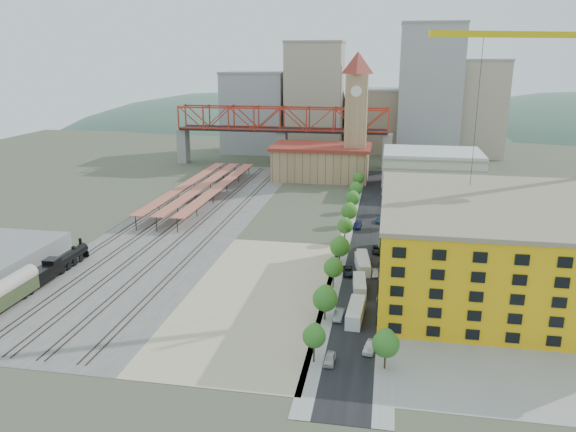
% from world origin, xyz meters
% --- Properties ---
extents(ground, '(400.00, 400.00, 0.00)m').
position_xyz_m(ground, '(0.00, 0.00, 0.00)').
color(ground, '#474C38').
rests_on(ground, ground).
extents(ballast_strip, '(36.00, 165.00, 0.06)m').
position_xyz_m(ballast_strip, '(-36.00, 17.50, 0.03)').
color(ballast_strip, '#605E59').
rests_on(ballast_strip, ground).
extents(dirt_lot, '(28.00, 67.00, 0.06)m').
position_xyz_m(dirt_lot, '(-4.00, -31.50, 0.03)').
color(dirt_lot, tan).
rests_on(dirt_lot, ground).
extents(street_asphalt, '(12.00, 170.00, 0.06)m').
position_xyz_m(street_asphalt, '(16.00, 15.00, 0.03)').
color(street_asphalt, black).
rests_on(street_asphalt, ground).
extents(sidewalk_west, '(3.00, 170.00, 0.04)m').
position_xyz_m(sidewalk_west, '(10.50, 15.00, 0.02)').
color(sidewalk_west, gray).
rests_on(sidewalk_west, ground).
extents(sidewalk_east, '(3.00, 170.00, 0.04)m').
position_xyz_m(sidewalk_east, '(21.50, 15.00, 0.02)').
color(sidewalk_east, gray).
rests_on(sidewalk_east, ground).
extents(construction_pad, '(50.00, 90.00, 0.06)m').
position_xyz_m(construction_pad, '(45.00, -20.00, 0.03)').
color(construction_pad, gray).
rests_on(construction_pad, ground).
extents(rail_tracks, '(26.56, 160.00, 0.18)m').
position_xyz_m(rail_tracks, '(-37.80, 17.50, 0.15)').
color(rail_tracks, '#382B23').
rests_on(rail_tracks, ground).
extents(platform_canopies, '(16.00, 80.00, 4.12)m').
position_xyz_m(platform_canopies, '(-41.00, 45.00, 3.99)').
color(platform_canopies, '#C66B4C').
rests_on(platform_canopies, ground).
extents(station_hall, '(38.00, 24.00, 13.10)m').
position_xyz_m(station_hall, '(-5.00, 82.00, 6.67)').
color(station_hall, tan).
rests_on(station_hall, ground).
extents(clock_tower, '(12.00, 12.00, 52.00)m').
position_xyz_m(clock_tower, '(8.00, 79.99, 28.70)').
color(clock_tower, tan).
rests_on(clock_tower, ground).
extents(parking_garage, '(34.00, 26.00, 14.00)m').
position_xyz_m(parking_garage, '(36.00, 70.00, 7.00)').
color(parking_garage, silver).
rests_on(parking_garage, ground).
extents(truss_bridge, '(94.00, 9.60, 25.60)m').
position_xyz_m(truss_bridge, '(-25.00, 105.00, 18.86)').
color(truss_bridge, gray).
rests_on(truss_bridge, ground).
extents(construction_building, '(44.60, 50.60, 18.80)m').
position_xyz_m(construction_building, '(42.00, -20.00, 9.41)').
color(construction_building, gold).
rests_on(construction_building, ground).
extents(street_trees, '(15.40, 124.40, 8.00)m').
position_xyz_m(street_trees, '(16.00, 5.00, 0.00)').
color(street_trees, '#236C20').
rests_on(street_trees, ground).
extents(skyline, '(133.00, 46.00, 60.00)m').
position_xyz_m(skyline, '(7.47, 142.31, 22.81)').
color(skyline, '#9EA0A3').
rests_on(skyline, ground).
extents(distant_hills, '(647.00, 264.00, 227.00)m').
position_xyz_m(distant_hills, '(45.28, 260.00, -79.54)').
color(distant_hills, '#4C6B59').
rests_on(distant_hills, ground).
extents(locomotive, '(2.87, 22.12, 5.53)m').
position_xyz_m(locomotive, '(-50.00, -26.83, 2.06)').
color(locomotive, black).
rests_on(locomotive, ground).
extents(coach, '(3.17, 18.43, 5.79)m').
position_xyz_m(coach, '(-50.00, -46.50, 3.08)').
color(coach, '#313E21').
rests_on(coach, ground).
extents(site_trailer_a, '(3.16, 10.27, 2.78)m').
position_xyz_m(site_trailer_a, '(16.00, -38.86, 1.39)').
color(site_trailer_a, silver).
rests_on(site_trailer_a, ground).
extents(site_trailer_b, '(3.25, 9.62, 2.59)m').
position_xyz_m(site_trailer_b, '(16.00, -26.09, 1.29)').
color(site_trailer_b, silver).
rests_on(site_trailer_b, ground).
extents(site_trailer_c, '(4.18, 10.20, 2.71)m').
position_xyz_m(site_trailer_c, '(16.00, -14.04, 1.36)').
color(site_trailer_c, silver).
rests_on(site_trailer_c, ground).
extents(site_trailer_d, '(3.59, 9.25, 2.47)m').
position_xyz_m(site_trailer_d, '(16.00, -10.91, 1.23)').
color(site_trailer_d, silver).
rests_on(site_trailer_d, ground).
extents(car_0, '(1.79, 4.22, 1.42)m').
position_xyz_m(car_0, '(13.00, -54.89, 0.71)').
color(car_0, '#BCBCBC').
rests_on(car_0, ground).
extents(car_1, '(2.03, 4.89, 1.57)m').
position_xyz_m(car_1, '(13.00, -39.17, 0.79)').
color(car_1, gray).
rests_on(car_1, ground).
extents(car_2, '(3.27, 5.67, 1.49)m').
position_xyz_m(car_2, '(13.00, -17.14, 0.74)').
color(car_2, black).
rests_on(car_2, ground).
extents(car_3, '(2.57, 5.65, 1.60)m').
position_xyz_m(car_3, '(13.00, 17.99, 0.80)').
color(car_3, navy).
rests_on(car_3, ground).
extents(car_4, '(2.51, 4.78, 1.55)m').
position_xyz_m(car_4, '(19.00, -50.10, 0.78)').
color(car_4, white).
rests_on(car_4, ground).
extents(car_5, '(1.46, 4.15, 1.36)m').
position_xyz_m(car_5, '(19.00, -16.99, 0.68)').
color(car_5, '#ACACB1').
rests_on(car_5, ground).
extents(car_6, '(2.59, 5.37, 1.47)m').
position_xyz_m(car_6, '(19.00, -1.52, 0.74)').
color(car_6, black).
rests_on(car_6, ground).
extents(car_7, '(2.38, 4.90, 1.37)m').
position_xyz_m(car_7, '(19.00, 24.58, 0.69)').
color(car_7, navy).
rests_on(car_7, ground).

